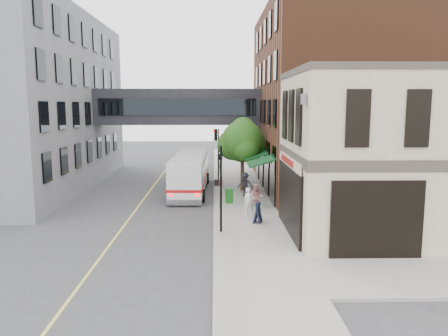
{
  "coord_description": "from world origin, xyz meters",
  "views": [
    {
      "loc": [
        0.08,
        -20.01,
        6.74
      ],
      "look_at": [
        0.59,
        3.3,
        3.32
      ],
      "focal_mm": 35.0,
      "sensor_mm": 36.0,
      "label": 1
    }
  ],
  "objects_px": {
    "sandwich_board": "(258,213)",
    "newspaper_box": "(229,196)",
    "pedestrian_c": "(245,184)",
    "bus": "(190,171)",
    "pedestrian_a": "(249,201)",
    "pedestrian_b": "(257,197)"
  },
  "relations": [
    {
      "from": "pedestrian_a",
      "to": "pedestrian_c",
      "type": "distance_m",
      "value": 5.3
    },
    {
      "from": "pedestrian_b",
      "to": "newspaper_box",
      "type": "height_order",
      "value": "pedestrian_b"
    },
    {
      "from": "sandwich_board",
      "to": "bus",
      "type": "bearing_deg",
      "value": 132.65
    },
    {
      "from": "pedestrian_c",
      "to": "sandwich_board",
      "type": "distance_m",
      "value": 7.05
    },
    {
      "from": "pedestrian_b",
      "to": "newspaper_box",
      "type": "xyz_separation_m",
      "value": [
        -1.65,
        2.01,
        -0.35
      ]
    },
    {
      "from": "bus",
      "to": "pedestrian_a",
      "type": "distance_m",
      "value": 8.84
    },
    {
      "from": "pedestrian_a",
      "to": "pedestrian_b",
      "type": "distance_m",
      "value": 1.37
    },
    {
      "from": "bus",
      "to": "pedestrian_c",
      "type": "xyz_separation_m",
      "value": [
        4.08,
        -2.61,
        -0.58
      ]
    },
    {
      "from": "pedestrian_a",
      "to": "pedestrian_c",
      "type": "height_order",
      "value": "pedestrian_c"
    },
    {
      "from": "pedestrian_c",
      "to": "bus",
      "type": "bearing_deg",
      "value": 164.4
    },
    {
      "from": "pedestrian_c",
      "to": "sandwich_board",
      "type": "height_order",
      "value": "pedestrian_c"
    },
    {
      "from": "pedestrian_c",
      "to": "sandwich_board",
      "type": "xyz_separation_m",
      "value": [
        0.21,
        -7.04,
        -0.3
      ]
    },
    {
      "from": "sandwich_board",
      "to": "newspaper_box",
      "type": "bearing_deg",
      "value": 124.72
    },
    {
      "from": "sandwich_board",
      "to": "pedestrian_a",
      "type": "bearing_deg",
      "value": 121.16
    },
    {
      "from": "pedestrian_a",
      "to": "newspaper_box",
      "type": "xyz_separation_m",
      "value": [
        -1.05,
        3.24,
        -0.35
      ]
    },
    {
      "from": "pedestrian_a",
      "to": "sandwich_board",
      "type": "distance_m",
      "value": 1.8
    },
    {
      "from": "pedestrian_a",
      "to": "newspaper_box",
      "type": "bearing_deg",
      "value": 94.93
    },
    {
      "from": "sandwich_board",
      "to": "pedestrian_b",
      "type": "bearing_deg",
      "value": 104.57
    },
    {
      "from": "pedestrian_a",
      "to": "sandwich_board",
      "type": "relative_size",
      "value": 1.44
    },
    {
      "from": "pedestrian_b",
      "to": "sandwich_board",
      "type": "distance_m",
      "value": 2.99
    },
    {
      "from": "newspaper_box",
      "to": "pedestrian_b",
      "type": "bearing_deg",
      "value": -58.45
    },
    {
      "from": "bus",
      "to": "sandwich_board",
      "type": "relative_size",
      "value": 9.35
    }
  ]
}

